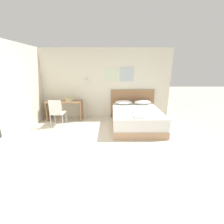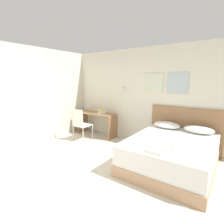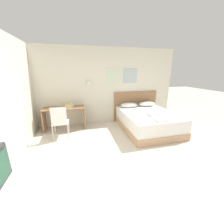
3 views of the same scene
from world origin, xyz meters
TOP-DOWN VIEW (x-y plane):
  - ground_plane at (0.00, 0.00)m, footprint 24.00×24.00m
  - wall_back at (0.01, 2.66)m, footprint 5.37×0.31m
  - bed at (1.23, 1.57)m, footprint 1.59×2.01m
  - headboard at (1.23, 2.61)m, footprint 1.71×0.06m
  - pillow_left at (0.87, 2.34)m, footprint 0.64×0.37m
  - pillow_right at (1.59, 2.34)m, footprint 0.64×0.37m
  - folded_towel_near_foot at (1.26, 1.27)m, footprint 0.35×0.30m
  - folded_towel_mid_bed at (1.19, 0.82)m, footprint 0.31×0.31m
  - desk at (-1.39, 2.31)m, footprint 1.31×0.50m
  - desk_chair at (-1.46, 1.64)m, footprint 0.44×0.44m
  - fruit_bowl at (-1.20, 2.36)m, footprint 0.29×0.27m

SIDE VIEW (x-z plane):
  - ground_plane at x=0.00m, z-range 0.00..0.00m
  - bed at x=1.23m, z-range 0.00..0.60m
  - desk at x=-1.39m, z-range 0.16..0.89m
  - desk_chair at x=-1.46m, z-range 0.07..1.01m
  - headboard at x=1.23m, z-range 0.00..1.11m
  - folded_towel_near_foot at x=1.26m, z-range 0.60..0.66m
  - folded_towel_mid_bed at x=1.19m, z-range 0.60..0.66m
  - pillow_left at x=0.87m, z-range 0.60..0.76m
  - pillow_right at x=1.59m, z-range 0.60..0.76m
  - fruit_bowl at x=-1.20m, z-range 0.72..0.84m
  - wall_back at x=0.01m, z-range 0.01..2.66m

